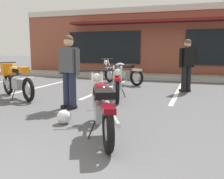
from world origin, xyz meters
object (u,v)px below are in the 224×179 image
object	(u,v)px
person_in_shorts_foreground	(69,67)
helmet_on_pavement	(64,117)
motorcycle_red_sportbike	(117,82)
motorcycle_blue_standard	(122,72)
motorcycle_silver_naked	(16,79)
person_in_black_shirt	(187,62)
motorcycle_foreground_classic	(102,107)

from	to	relation	value
person_in_shorts_foreground	helmet_on_pavement	distance (m)	1.51
motorcycle_red_sportbike	motorcycle_blue_standard	world-z (taller)	same
motorcycle_silver_naked	person_in_shorts_foreground	xyz separation A→B (m)	(2.09, -0.74, 0.42)
person_in_black_shirt	person_in_shorts_foreground	xyz separation A→B (m)	(-2.43, -3.28, 0.00)
motorcycle_blue_standard	person_in_shorts_foreground	bearing A→B (deg)	-89.49
motorcycle_red_sportbike	motorcycle_blue_standard	size ratio (longest dim) A/B	1.06
person_in_black_shirt	helmet_on_pavement	xyz separation A→B (m)	(-1.94, -4.45, -0.82)
person_in_black_shirt	person_in_shorts_foreground	world-z (taller)	same
motorcycle_red_sportbike	motorcycle_blue_standard	distance (m)	3.03
motorcycle_foreground_classic	motorcycle_red_sportbike	distance (m)	3.10
person_in_black_shirt	motorcycle_foreground_classic	bearing A→B (deg)	-102.37
motorcycle_red_sportbike	motorcycle_silver_naked	size ratio (longest dim) A/B	1.08
motorcycle_red_sportbike	motorcycle_silver_naked	world-z (taller)	same
motorcycle_foreground_classic	motorcycle_red_sportbike	xyz separation A→B (m)	(-0.70, 3.02, 0.00)
person_in_black_shirt	motorcycle_blue_standard	bearing A→B (deg)	154.81
motorcycle_blue_standard	motorcycle_foreground_classic	bearing A→B (deg)	-76.63
motorcycle_silver_naked	person_in_shorts_foreground	size ratio (longest dim) A/B	1.13
motorcycle_silver_naked	motorcycle_blue_standard	distance (m)	4.23
motorcycle_red_sportbike	person_in_shorts_foreground	world-z (taller)	person_in_shorts_foreground
motorcycle_foreground_classic	motorcycle_silver_naked	xyz separation A→B (m)	(-3.47, 2.26, 0.07)
motorcycle_blue_standard	helmet_on_pavement	bearing A→B (deg)	-84.63
motorcycle_foreground_classic	person_in_black_shirt	size ratio (longest dim) A/B	1.16
person_in_shorts_foreground	helmet_on_pavement	xyz separation A→B (m)	(0.49, -1.17, -0.82)
motorcycle_blue_standard	person_in_shorts_foreground	xyz separation A→B (m)	(0.04, -4.44, 0.49)
person_in_shorts_foreground	motorcycle_red_sportbike	bearing A→B (deg)	65.67
motorcycle_blue_standard	person_in_shorts_foreground	world-z (taller)	person_in_shorts_foreground
person_in_black_shirt	helmet_on_pavement	bearing A→B (deg)	-113.56
motorcycle_red_sportbike	person_in_black_shirt	distance (m)	2.55
person_in_black_shirt	helmet_on_pavement	distance (m)	4.92
motorcycle_blue_standard	person_in_black_shirt	bearing A→B (deg)	-25.19
motorcycle_blue_standard	person_in_shorts_foreground	distance (m)	4.47
motorcycle_blue_standard	person_in_shorts_foreground	size ratio (longest dim) A/B	1.15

